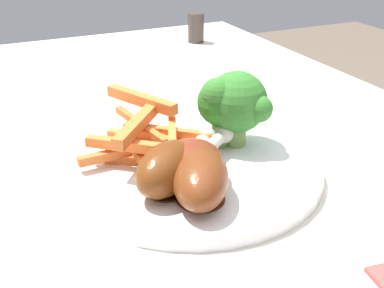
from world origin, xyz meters
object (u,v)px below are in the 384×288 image
object	(u,v)px
broccoli_floret_middle	(235,102)
pepper_shaker	(196,28)
chicken_drumstick_extra	(201,175)
broccoli_floret_front	(222,104)
dining_table	(175,239)
carrot_fries_pile	(145,135)
chicken_drumstick_far	(170,166)
chicken_drumstick_near	(191,163)
dinner_plate	(192,168)

from	to	relation	value
broccoli_floret_middle	pepper_shaker	distance (m)	0.47
chicken_drumstick_extra	broccoli_floret_middle	bearing A→B (deg)	135.64
broccoli_floret_front	dining_table	bearing A→B (deg)	-138.09
carrot_fries_pile	dining_table	bearing A→B (deg)	122.93
dining_table	carrot_fries_pile	distance (m)	0.16
chicken_drumstick_far	chicken_drumstick_near	bearing A→B (deg)	95.00
broccoli_floret_middle	pepper_shaker	bearing A→B (deg)	159.42
dining_table	carrot_fries_pile	world-z (taller)	carrot_fries_pile
dining_table	broccoli_floret_middle	size ratio (longest dim) A/B	13.27
dining_table	broccoli_floret_front	xyz separation A→B (m)	(0.04, 0.04, 0.18)
chicken_drumstick_near	chicken_drumstick_extra	world-z (taller)	chicken_drumstick_extra
dining_table	broccoli_floret_middle	xyz separation A→B (m)	(0.05, 0.05, 0.18)
dinner_plate	chicken_drumstick_far	size ratio (longest dim) A/B	2.17
carrot_fries_pile	chicken_drumstick_near	size ratio (longest dim) A/B	1.29
dining_table	chicken_drumstick_far	distance (m)	0.19
broccoli_floret_middle	chicken_drumstick_far	distance (m)	0.11
chicken_drumstick_far	chicken_drumstick_extra	xyz separation A→B (m)	(0.02, 0.02, -0.00)
broccoli_floret_middle	chicken_drumstick_near	xyz separation A→B (m)	(0.05, -0.07, -0.03)
chicken_drumstick_near	broccoli_floret_front	bearing A→B (deg)	133.17
dinner_plate	pepper_shaker	distance (m)	0.50
carrot_fries_pile	pepper_shaker	distance (m)	0.49
broccoli_floret_front	chicken_drumstick_near	world-z (taller)	broccoli_floret_front
dinner_plate	broccoli_floret_front	size ratio (longest dim) A/B	3.51
dinner_plate	dining_table	bearing A→B (deg)	173.30
chicken_drumstick_far	chicken_drumstick_extra	bearing A→B (deg)	37.41
pepper_shaker	chicken_drumstick_near	bearing A→B (deg)	-25.93
carrot_fries_pile	pepper_shaker	bearing A→B (deg)	148.66
carrot_fries_pile	chicken_drumstick_far	size ratio (longest dim) A/B	1.31
dining_table	chicken_drumstick_extra	world-z (taller)	chicken_drumstick_extra
carrot_fries_pile	chicken_drumstick_far	bearing A→B (deg)	-3.22
dining_table	chicken_drumstick_extra	distance (m)	0.20
broccoli_floret_front	broccoli_floret_middle	world-z (taller)	broccoli_floret_middle
carrot_fries_pile	pepper_shaker	xyz separation A→B (m)	(-0.42, 0.25, -0.01)
chicken_drumstick_near	pepper_shaker	bearing A→B (deg)	154.07
broccoli_floret_middle	carrot_fries_pile	xyz separation A→B (m)	(-0.02, -0.09, -0.03)
broccoli_floret_front	chicken_drumstick_near	distance (m)	0.09
carrot_fries_pile	chicken_drumstick_extra	xyz separation A→B (m)	(0.10, 0.01, -0.00)
carrot_fries_pile	dinner_plate	bearing A→B (deg)	42.49
broccoli_floret_front	broccoli_floret_middle	distance (m)	0.01
pepper_shaker	broccoli_floret_front	bearing A→B (deg)	-22.24
dining_table	pepper_shaker	xyz separation A→B (m)	(-0.39, 0.21, 0.15)
dining_table	chicken_drumstick_extra	size ratio (longest dim) A/B	7.58
broccoli_floret_middle	chicken_drumstick_extra	bearing A→B (deg)	-44.36
broccoli_floret_front	pepper_shaker	bearing A→B (deg)	157.76
dinner_plate	chicken_drumstick_near	distance (m)	0.05
carrot_fries_pile	broccoli_floret_middle	bearing A→B (deg)	77.77
chicken_drumstick_far	pepper_shaker	world-z (taller)	chicken_drumstick_far
dinner_plate	pepper_shaker	size ratio (longest dim) A/B	4.69
chicken_drumstick_near	dining_table	bearing A→B (deg)	165.79
chicken_drumstick_far	dining_table	bearing A→B (deg)	155.48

